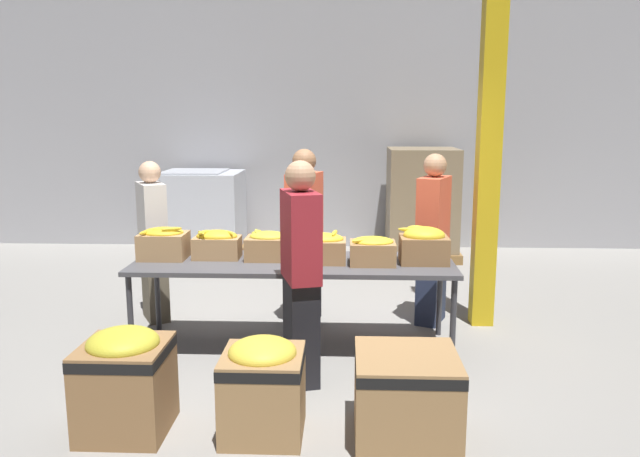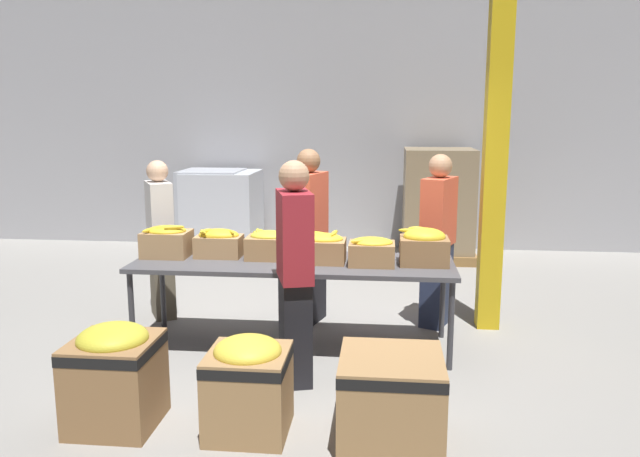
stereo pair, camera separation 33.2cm
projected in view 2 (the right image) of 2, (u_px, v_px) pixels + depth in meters
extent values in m
plane|color=gray|center=(294.00, 346.00, 5.63)|extent=(30.00, 30.00, 0.00)
cube|color=#A8A8AD|center=(334.00, 118.00, 9.57)|extent=(16.00, 0.08, 4.00)
cube|color=#4C4C51|center=(293.00, 263.00, 5.49)|extent=(2.81, 0.88, 0.04)
cylinder|color=#38383D|center=(132.00, 315.00, 5.33)|extent=(0.05, 0.05, 0.75)
cylinder|color=#38383D|center=(451.00, 326.00, 5.05)|extent=(0.05, 0.05, 0.75)
cylinder|color=#38383D|center=(163.00, 290.00, 6.07)|extent=(0.05, 0.05, 0.75)
cylinder|color=#38383D|center=(443.00, 299.00, 5.80)|extent=(0.05, 0.05, 0.75)
cube|color=tan|center=(167.00, 244.00, 5.66)|extent=(0.41, 0.33, 0.23)
ellipsoid|color=gold|center=(166.00, 231.00, 5.64)|extent=(0.36, 0.30, 0.09)
ellipsoid|color=gold|center=(150.00, 230.00, 5.57)|extent=(0.12, 0.20, 0.05)
ellipsoid|color=gold|center=(166.00, 228.00, 5.63)|extent=(0.19, 0.16, 0.04)
ellipsoid|color=gold|center=(174.00, 227.00, 5.55)|extent=(0.18, 0.12, 0.05)
ellipsoid|color=gold|center=(166.00, 228.00, 5.57)|extent=(0.20, 0.07, 0.05)
cube|color=tan|center=(219.00, 246.00, 5.64)|extent=(0.41, 0.27, 0.19)
ellipsoid|color=gold|center=(219.00, 235.00, 5.62)|extent=(0.37, 0.23, 0.11)
ellipsoid|color=gold|center=(230.00, 232.00, 5.59)|extent=(0.13, 0.15, 0.04)
ellipsoid|color=gold|center=(207.00, 231.00, 5.58)|extent=(0.13, 0.15, 0.05)
ellipsoid|color=gold|center=(203.00, 232.00, 5.56)|extent=(0.12, 0.16, 0.04)
cube|color=#A37A4C|center=(269.00, 247.00, 5.58)|extent=(0.39, 0.32, 0.20)
ellipsoid|color=gold|center=(269.00, 236.00, 5.56)|extent=(0.33, 0.26, 0.09)
ellipsoid|color=gold|center=(258.00, 233.00, 5.57)|extent=(0.14, 0.16, 0.05)
ellipsoid|color=gold|center=(258.00, 232.00, 5.63)|extent=(0.10, 0.19, 0.06)
ellipsoid|color=gold|center=(258.00, 231.00, 5.61)|extent=(0.07, 0.17, 0.04)
ellipsoid|color=gold|center=(266.00, 233.00, 5.53)|extent=(0.18, 0.13, 0.04)
cube|color=#A37A4C|center=(322.00, 251.00, 5.44)|extent=(0.41, 0.31, 0.20)
ellipsoid|color=yellow|center=(322.00, 239.00, 5.42)|extent=(0.36, 0.25, 0.10)
ellipsoid|color=yellow|center=(334.00, 233.00, 5.43)|extent=(0.08, 0.22, 0.05)
ellipsoid|color=yellow|center=(317.00, 233.00, 5.50)|extent=(0.20, 0.12, 0.04)
cube|color=#A37A4C|center=(372.00, 254.00, 5.34)|extent=(0.39, 0.31, 0.19)
ellipsoid|color=yellow|center=(372.00, 242.00, 5.32)|extent=(0.36, 0.28, 0.08)
ellipsoid|color=yellow|center=(378.00, 240.00, 5.33)|extent=(0.15, 0.05, 0.05)
ellipsoid|color=yellow|center=(361.00, 241.00, 5.25)|extent=(0.19, 0.10, 0.04)
ellipsoid|color=yellow|center=(365.00, 239.00, 5.31)|extent=(0.09, 0.15, 0.05)
cube|color=olive|center=(424.00, 251.00, 5.36)|extent=(0.41, 0.33, 0.23)
ellipsoid|color=yellow|center=(424.00, 236.00, 5.34)|extent=(0.36, 0.30, 0.15)
ellipsoid|color=yellow|center=(417.00, 229.00, 5.42)|extent=(0.15, 0.05, 0.05)
ellipsoid|color=yellow|center=(424.00, 230.00, 5.33)|extent=(0.14, 0.19, 0.05)
ellipsoid|color=yellow|center=(410.00, 231.00, 5.36)|extent=(0.21, 0.10, 0.04)
ellipsoid|color=yellow|center=(423.00, 232.00, 5.31)|extent=(0.11, 0.16, 0.05)
cube|color=black|center=(309.00, 281.00, 6.26)|extent=(0.32, 0.44, 0.82)
cube|color=#EA5B3D|center=(309.00, 207.00, 6.12)|extent=(0.36, 0.51, 0.68)
sphere|color=#896042|center=(309.00, 161.00, 6.04)|extent=(0.23, 0.23, 0.23)
cube|color=#2D3856|center=(436.00, 285.00, 6.16)|extent=(0.35, 0.44, 0.80)
cube|color=#EA5B3D|center=(439.00, 212.00, 6.03)|extent=(0.39, 0.51, 0.66)
sphere|color=tan|center=(440.00, 166.00, 5.95)|extent=(0.23, 0.23, 0.23)
cube|color=black|center=(295.00, 330.00, 4.84)|extent=(0.32, 0.44, 0.82)
cube|color=maroon|center=(294.00, 236.00, 4.71)|extent=(0.35, 0.51, 0.68)
sphere|color=tan|center=(294.00, 176.00, 4.63)|extent=(0.23, 0.23, 0.23)
cube|color=#6B604C|center=(162.00, 280.00, 6.42)|extent=(0.35, 0.42, 0.77)
cube|color=silver|center=(159.00, 213.00, 6.29)|extent=(0.40, 0.48, 0.63)
sphere|color=#DBAD89|center=(157.00, 171.00, 6.21)|extent=(0.22, 0.22, 0.22)
cube|color=olive|center=(115.00, 383.00, 4.16)|extent=(0.55, 0.55, 0.60)
cube|color=black|center=(113.00, 348.00, 4.11)|extent=(0.55, 0.55, 0.07)
ellipsoid|color=gold|center=(113.00, 339.00, 4.10)|extent=(0.47, 0.47, 0.19)
cube|color=#A37A4C|center=(249.00, 392.00, 4.07)|extent=(0.52, 0.52, 0.55)
cube|color=black|center=(248.00, 360.00, 4.03)|extent=(0.52, 0.52, 0.07)
ellipsoid|color=yellow|center=(248.00, 351.00, 4.02)|extent=(0.44, 0.44, 0.18)
cube|color=#A37A4C|center=(391.00, 398.00, 3.98)|extent=(0.65, 0.65, 0.56)
cube|color=black|center=(392.00, 365.00, 3.94)|extent=(0.66, 0.66, 0.07)
cube|color=gold|center=(497.00, 121.00, 5.80)|extent=(0.21, 0.21, 4.00)
cube|color=olive|center=(214.00, 249.00, 9.39)|extent=(0.95, 0.95, 0.13)
cube|color=#B2B7C1|center=(213.00, 208.00, 9.28)|extent=(0.87, 0.87, 1.12)
cube|color=olive|center=(436.00, 254.00, 9.07)|extent=(1.06, 1.06, 0.13)
cube|color=#897556|center=(438.00, 200.00, 8.92)|extent=(0.98, 0.98, 1.45)
cube|color=olive|center=(224.00, 248.00, 9.42)|extent=(1.12, 1.12, 0.13)
cube|color=silver|center=(223.00, 208.00, 9.31)|extent=(1.03, 1.03, 1.10)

